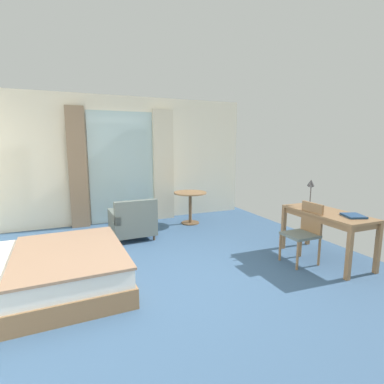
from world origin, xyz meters
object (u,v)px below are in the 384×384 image
object	(u,v)px
closed_book	(354,216)
armchair_by_window	(133,222)
round_cafe_table	(190,200)
bed	(35,273)
writing_desk	(327,218)
desk_lamp	(311,187)
desk_chair	(305,230)

from	to	relation	value
closed_book	armchair_by_window	xyz separation A→B (m)	(-2.58, 2.54, -0.45)
closed_book	round_cafe_table	distance (m)	3.31
closed_book	round_cafe_table	xyz separation A→B (m)	(-1.18, 3.08, -0.24)
round_cafe_table	bed	bearing A→B (deg)	-143.58
writing_desk	armchair_by_window	size ratio (longest dim) A/B	1.66
closed_book	round_cafe_table	bearing A→B (deg)	131.20
writing_desk	desk_lamp	world-z (taller)	desk_lamp
closed_book	desk_lamp	bearing A→B (deg)	106.40
bed	armchair_by_window	distance (m)	2.18
writing_desk	bed	bearing A→B (deg)	171.63
writing_desk	desk_lamp	bearing A→B (deg)	73.83
desk_chair	desk_lamp	size ratio (longest dim) A/B	1.98
armchair_by_window	round_cafe_table	size ratio (longest dim) A/B	1.13
round_cafe_table	desk_lamp	bearing A→B (deg)	-60.71
bed	closed_book	xyz separation A→B (m)	(4.07, -0.95, 0.51)
bed	writing_desk	bearing A→B (deg)	-8.37
bed	armchair_by_window	xyz separation A→B (m)	(1.50, 1.59, 0.06)
writing_desk	round_cafe_table	size ratio (longest dim) A/B	1.88
bed	desk_lamp	world-z (taller)	desk_lamp
desk_chair	bed	bearing A→B (deg)	171.59
round_cafe_table	armchair_by_window	bearing A→B (deg)	-158.79
closed_book	round_cafe_table	world-z (taller)	closed_book
closed_book	armchair_by_window	bearing A→B (deg)	155.60
bed	writing_desk	world-z (taller)	bed
armchair_by_window	closed_book	bearing A→B (deg)	-44.60
writing_desk	round_cafe_table	bearing A→B (deg)	111.94
desk_chair	desk_lamp	bearing A→B (deg)	40.94
writing_desk	closed_book	world-z (taller)	closed_book
round_cafe_table	writing_desk	bearing A→B (deg)	-68.06
armchair_by_window	desk_chair	bearing A→B (deg)	-45.14
bed	desk_chair	bearing A→B (deg)	-8.41
writing_desk	desk_lamp	xyz separation A→B (m)	(0.15, 0.51, 0.39)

